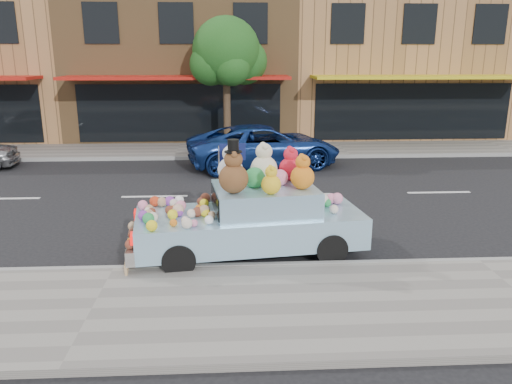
{
  "coord_description": "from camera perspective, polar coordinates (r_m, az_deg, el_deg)",
  "views": [
    {
      "loc": [
        2.1,
        -13.33,
        3.77
      ],
      "look_at": [
        2.58,
        -4.19,
        1.25
      ],
      "focal_mm": 35.0,
      "sensor_mm": 36.0,
      "label": 1
    }
  ],
  "objects": [
    {
      "name": "storefront_mid",
      "position": [
        25.39,
        -8.03,
        14.98
      ],
      "size": [
        10.0,
        9.8,
        7.3
      ],
      "color": "olive",
      "rests_on": "ground"
    },
    {
      "name": "art_car",
      "position": [
        9.61,
        -0.63,
        -2.59
      ],
      "size": [
        4.67,
        2.31,
        2.33
      ],
      "rotation": [
        0.0,
        0.0,
        0.13
      ],
      "color": "black",
      "rests_on": "ground"
    },
    {
      "name": "storefront_right",
      "position": [
        26.51,
        14.81,
        14.65
      ],
      "size": [
        10.0,
        9.8,
        7.3
      ],
      "color": "#A47245",
      "rests_on": "ground"
    },
    {
      "name": "near_kerb",
      "position": [
        9.36,
        -15.9,
        -8.55
      ],
      "size": [
        60.0,
        0.12,
        0.13
      ],
      "primitive_type": "cube",
      "color": "gray",
      "rests_on": "ground"
    },
    {
      "name": "ground",
      "position": [
        14.02,
        -11.52,
        -0.52
      ],
      "size": [
        120.0,
        120.0,
        0.0
      ],
      "primitive_type": "plane",
      "color": "black",
      "rests_on": "ground"
    },
    {
      "name": "near_sidewalk",
      "position": [
        8.06,
        -18.23,
        -12.88
      ],
      "size": [
        60.0,
        3.0,
        0.12
      ],
      "primitive_type": "cube",
      "color": "gray",
      "rests_on": "ground"
    },
    {
      "name": "far_kerb",
      "position": [
        18.82,
        -9.38,
        3.85
      ],
      "size": [
        60.0,
        0.12,
        0.13
      ],
      "primitive_type": "cube",
      "color": "gray",
      "rests_on": "ground"
    },
    {
      "name": "car_blue",
      "position": [
        17.26,
        0.94,
        5.26
      ],
      "size": [
        5.64,
        3.48,
        1.46
      ],
      "primitive_type": "imported",
      "rotation": [
        0.0,
        0.0,
        1.78
      ],
      "color": "navy",
      "rests_on": "ground"
    },
    {
      "name": "far_sidewalk",
      "position": [
        20.29,
        -8.94,
        4.68
      ],
      "size": [
        60.0,
        3.0,
        0.12
      ],
      "primitive_type": "cube",
      "color": "gray",
      "rests_on": "ground"
    },
    {
      "name": "street_tree",
      "position": [
        19.88,
        -3.34,
        15.16
      ],
      "size": [
        3.0,
        2.7,
        5.22
      ],
      "color": "#38281C",
      "rests_on": "ground"
    }
  ]
}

